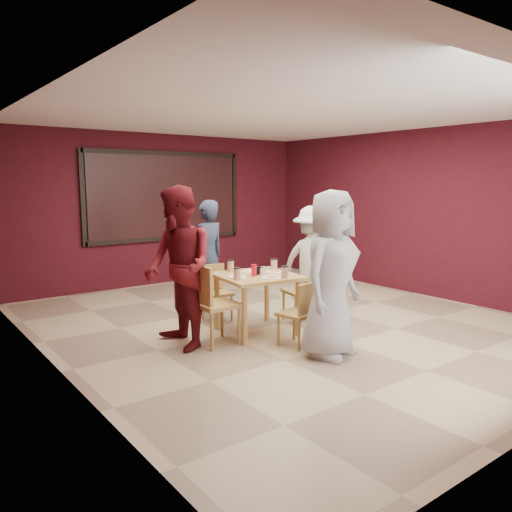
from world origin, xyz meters
TOP-DOWN VIEW (x-y plane):
  - floor at (0.00, 0.00)m, footprint 7.00×7.00m
  - window_blinds at (0.00, 3.45)m, footprint 3.00×0.02m
  - dining_table at (-0.58, -0.11)m, footprint 1.07×1.07m
  - chair_front at (-0.52, -0.89)m, footprint 0.44×0.44m
  - chair_back at (-0.67, 0.73)m, footprint 0.42×0.42m
  - chair_left at (-1.32, -0.21)m, footprint 0.47×0.47m
  - chair_right at (0.28, -0.09)m, footprint 0.49×0.49m
  - diner_front at (-0.46, -1.30)m, footprint 1.03×0.81m
  - diner_back at (-0.52, 1.17)m, footprint 0.66×0.49m
  - diner_left at (-1.65, -0.05)m, footprint 0.79×0.98m
  - diner_right at (0.52, 0.01)m, footprint 0.83×1.14m

SIDE VIEW (x-z plane):
  - floor at x=0.00m, z-range 0.00..0.00m
  - chair_back at x=-0.67m, z-range 0.05..0.82m
  - chair_front at x=-0.52m, z-range 0.05..0.82m
  - chair_right at x=0.28m, z-range 0.06..0.91m
  - chair_left at x=-1.32m, z-range 0.06..1.03m
  - dining_table at x=-0.58m, z-range 0.21..1.11m
  - diner_right at x=0.52m, z-range 0.00..1.58m
  - diner_back at x=-0.52m, z-range 0.00..1.66m
  - diner_front at x=-0.46m, z-range 0.00..1.84m
  - diner_left at x=-1.65m, z-range 0.00..1.89m
  - window_blinds at x=0.00m, z-range 0.90..2.40m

